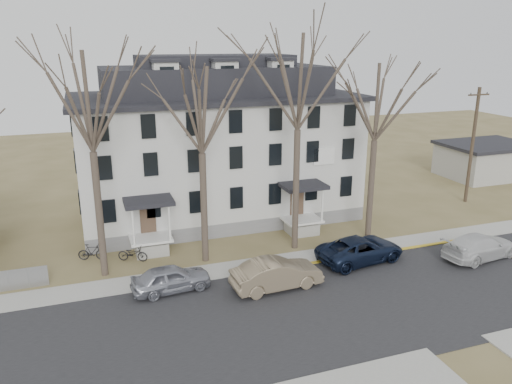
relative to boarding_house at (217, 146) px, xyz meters
name	(u,v)px	position (x,y,z in m)	size (l,w,h in m)	color
ground	(358,328)	(2.00, -17.95, -5.38)	(120.00, 120.00, 0.00)	olive
main_road	(338,308)	(2.00, -15.95, -5.38)	(120.00, 10.00, 0.04)	#27272A
far_sidewalk	(291,260)	(2.00, -9.95, -5.38)	(120.00, 2.00, 0.08)	#A09F97
yellow_curb	(369,255)	(7.00, -10.85, -5.38)	(14.00, 0.25, 0.06)	gold
boarding_house	(217,146)	(0.00, 0.00, 0.00)	(20.80, 12.36, 12.05)	slate
distant_building	(486,160)	(28.00, 2.05, -3.70)	(8.50, 6.50, 3.35)	#A09F97
tree_far_left	(88,95)	(-9.00, -8.15, 4.96)	(8.40, 8.40, 13.72)	#473B31
tree_mid_left	(201,104)	(-3.00, -8.15, 4.22)	(7.80, 7.80, 12.74)	#473B31
tree_center	(299,75)	(3.00, -8.15, 5.71)	(9.00, 9.00, 14.70)	#473B31
tree_mid_right	(377,97)	(8.50, -8.15, 4.22)	(7.80, 7.80, 12.74)	#473B31
utility_pole_far	(472,144)	(20.50, -3.95, -0.47)	(2.00, 0.28, 9.50)	#3D3023
car_silver	(171,279)	(-5.68, -11.42, -4.65)	(1.71, 4.26, 1.45)	#989BA8
car_tan	(277,275)	(-0.18, -12.99, -4.55)	(1.75, 5.02, 1.65)	#7D6D54
car_navy	(360,250)	(5.93, -11.46, -4.61)	(2.55, 5.52, 1.53)	black
car_white	(480,247)	(13.22, -13.49, -4.62)	(2.13, 5.24, 1.52)	silver
bicycle_left	(133,254)	(-7.26, -6.87, -4.89)	(0.65, 1.86, 0.98)	black
bicycle_right	(92,253)	(-9.60, -5.89, -4.86)	(0.49, 1.74, 1.04)	black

